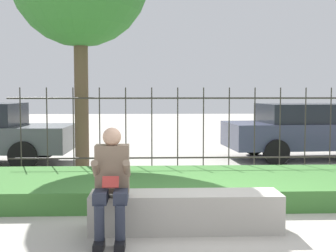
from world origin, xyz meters
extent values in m
plane|color=#A8A399|center=(0.00, 0.00, 0.00)|extent=(60.00, 60.00, 0.00)
cube|color=#ADA89E|center=(-0.40, 0.00, 0.23)|extent=(2.28, 0.54, 0.46)
cube|color=gray|center=(-0.40, 0.00, 0.04)|extent=(2.19, 0.50, 0.08)
cube|color=black|center=(-1.36, -0.67, 0.04)|extent=(0.11, 0.26, 0.09)
cylinder|color=#282D3D|center=(-1.36, -0.61, 0.28)|extent=(0.11, 0.11, 0.37)
cube|color=#282D3D|center=(-1.36, -0.40, 0.52)|extent=(0.15, 0.42, 0.13)
cube|color=black|center=(-1.14, -0.67, 0.04)|extent=(0.11, 0.26, 0.09)
cylinder|color=#282D3D|center=(-1.14, -0.61, 0.28)|extent=(0.11, 0.11, 0.37)
cube|color=#282D3D|center=(-1.14, -0.40, 0.52)|extent=(0.15, 0.42, 0.13)
cube|color=#7A6651|center=(-1.25, -0.19, 0.79)|extent=(0.38, 0.24, 0.54)
sphere|color=tan|center=(-1.25, -0.21, 1.15)|extent=(0.21, 0.21, 0.21)
cylinder|color=#7A6651|center=(-1.42, -0.35, 0.81)|extent=(0.08, 0.29, 0.24)
cylinder|color=#7A6651|center=(-1.08, -0.35, 0.81)|extent=(0.08, 0.29, 0.24)
cube|color=#B2332D|center=(-1.25, -0.45, 0.68)|extent=(0.18, 0.09, 0.13)
cube|color=#3D7533|center=(0.00, 1.86, 0.15)|extent=(9.21, 2.32, 0.31)
cylinder|color=#332D28|center=(0.00, 3.75, 0.35)|extent=(7.21, 0.03, 0.03)
cylinder|color=#332D28|center=(0.00, 3.75, 1.54)|extent=(7.21, 0.03, 0.03)
cylinder|color=#332D28|center=(-3.35, 3.75, 0.88)|extent=(0.02, 0.02, 1.75)
cylinder|color=#332D28|center=(-2.83, 3.75, 0.88)|extent=(0.02, 0.02, 1.75)
cylinder|color=#332D28|center=(-2.32, 3.75, 0.88)|extent=(0.02, 0.02, 1.75)
cylinder|color=#332D28|center=(-1.80, 3.75, 0.88)|extent=(0.02, 0.02, 1.75)
cylinder|color=#332D28|center=(-1.29, 3.75, 0.88)|extent=(0.02, 0.02, 1.75)
cylinder|color=#332D28|center=(-0.77, 3.75, 0.88)|extent=(0.02, 0.02, 1.75)
cylinder|color=#332D28|center=(-0.26, 3.75, 0.88)|extent=(0.02, 0.02, 1.75)
cylinder|color=#332D28|center=(0.26, 3.75, 0.88)|extent=(0.02, 0.02, 1.75)
cylinder|color=#332D28|center=(0.77, 3.75, 0.88)|extent=(0.02, 0.02, 1.75)
cylinder|color=#332D28|center=(1.29, 3.75, 0.88)|extent=(0.02, 0.02, 1.75)
cylinder|color=#332D28|center=(1.80, 3.75, 0.88)|extent=(0.02, 0.02, 1.75)
cylinder|color=#332D28|center=(2.32, 3.75, 0.88)|extent=(0.02, 0.02, 1.75)
cylinder|color=#332D28|center=(2.83, 3.75, 0.88)|extent=(0.02, 0.02, 1.75)
cube|color=#383D56|center=(3.45, 5.96, 0.60)|extent=(4.79, 2.15, 0.62)
cube|color=black|center=(3.26, 5.95, 1.14)|extent=(2.68, 1.78, 0.46)
cylinder|color=black|center=(2.08, 4.97, 0.29)|extent=(0.60, 0.24, 0.59)
cylinder|color=black|center=(1.94, 6.73, 0.29)|extent=(0.60, 0.24, 0.59)
cylinder|color=black|center=(-3.51, 4.49, 0.31)|extent=(0.63, 0.22, 0.62)
cylinder|color=black|center=(-3.45, 6.22, 0.31)|extent=(0.63, 0.22, 0.62)
cylinder|color=brown|center=(-2.22, 4.22, 1.61)|extent=(0.29, 0.29, 3.23)
camera|label=1|loc=(-0.84, -5.51, 1.66)|focal=50.00mm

